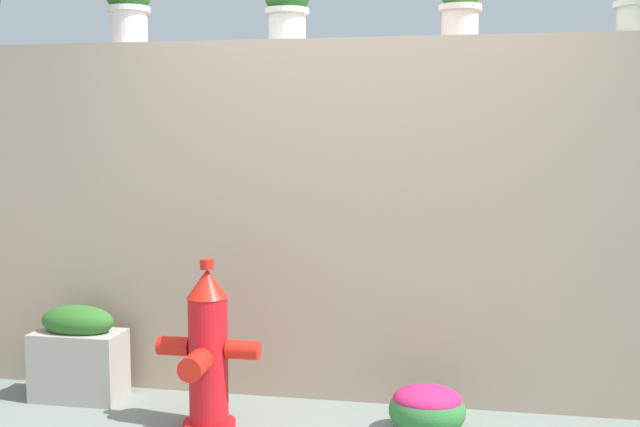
% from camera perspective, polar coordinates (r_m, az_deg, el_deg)
% --- Properties ---
extents(stone_wall, '(5.47, 0.41, 2.00)m').
position_cam_1_polar(stone_wall, '(4.45, 3.06, -0.45)').
color(stone_wall, tan).
rests_on(stone_wall, ground).
extents(fire_hydrant, '(0.53, 0.41, 0.86)m').
position_cam_1_polar(fire_hydrant, '(4.03, -8.20, -9.98)').
color(fire_hydrant, red).
rests_on(fire_hydrant, ground).
extents(flower_bush_left, '(0.38, 0.35, 0.25)m').
position_cam_1_polar(flower_bush_left, '(4.04, 7.81, -13.82)').
color(flower_bush_left, '#327A39').
rests_on(flower_bush_left, ground).
extents(planter_box, '(0.50, 0.26, 0.54)m').
position_cam_1_polar(planter_box, '(4.65, -17.17, -9.77)').
color(planter_box, '#A9A096').
rests_on(planter_box, ground).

